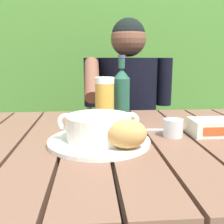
{
  "coord_description": "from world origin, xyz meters",
  "views": [
    {
      "loc": [
        -0.11,
        -0.78,
        1.02
      ],
      "look_at": [
        -0.05,
        0.06,
        0.85
      ],
      "focal_mm": 43.15,
      "sensor_mm": 36.0,
      "label": 1
    }
  ],
  "objects_px": {
    "water_glass_small": "(173,128)",
    "butter_tub": "(211,127)",
    "bread_roll": "(127,134)",
    "beer_bottle": "(122,93)",
    "person_eating": "(128,112)",
    "chair_near_diner": "(124,143)",
    "serving_plate": "(99,141)",
    "table_knife": "(145,130)",
    "beer_glass": "(105,100)",
    "soup_bowl": "(99,127)"
  },
  "relations": [
    {
      "from": "water_glass_small",
      "to": "butter_tub",
      "type": "xyz_separation_m",
      "value": [
        0.13,
        0.01,
        -0.0
      ]
    },
    {
      "from": "bread_roll",
      "to": "beer_bottle",
      "type": "bearing_deg",
      "value": 85.47
    },
    {
      "from": "person_eating",
      "to": "beer_bottle",
      "type": "bearing_deg",
      "value": -101.87
    },
    {
      "from": "chair_near_diner",
      "to": "water_glass_small",
      "type": "xyz_separation_m",
      "value": [
        0.05,
        -0.86,
        0.33
      ]
    },
    {
      "from": "serving_plate",
      "to": "table_knife",
      "type": "relative_size",
      "value": 1.96
    },
    {
      "from": "serving_plate",
      "to": "beer_glass",
      "type": "relative_size",
      "value": 1.73
    },
    {
      "from": "beer_glass",
      "to": "beer_bottle",
      "type": "bearing_deg",
      "value": 40.84
    },
    {
      "from": "person_eating",
      "to": "butter_tub",
      "type": "relative_size",
      "value": 9.76
    },
    {
      "from": "butter_tub",
      "to": "table_knife",
      "type": "xyz_separation_m",
      "value": [
        -0.2,
        0.06,
        -0.02
      ]
    },
    {
      "from": "person_eating",
      "to": "bread_roll",
      "type": "relative_size",
      "value": 11.44
    },
    {
      "from": "chair_near_diner",
      "to": "table_knife",
      "type": "height_order",
      "value": "chair_near_diner"
    },
    {
      "from": "soup_bowl",
      "to": "table_knife",
      "type": "bearing_deg",
      "value": 36.68
    },
    {
      "from": "water_glass_small",
      "to": "serving_plate",
      "type": "bearing_deg",
      "value": -168.25
    },
    {
      "from": "chair_near_diner",
      "to": "butter_tub",
      "type": "distance_m",
      "value": 0.92
    },
    {
      "from": "serving_plate",
      "to": "water_glass_small",
      "type": "relative_size",
      "value": 4.79
    },
    {
      "from": "person_eating",
      "to": "water_glass_small",
      "type": "height_order",
      "value": "person_eating"
    },
    {
      "from": "soup_bowl",
      "to": "water_glass_small",
      "type": "height_order",
      "value": "soup_bowl"
    },
    {
      "from": "soup_bowl",
      "to": "butter_tub",
      "type": "bearing_deg",
      "value": 9.11
    },
    {
      "from": "chair_near_diner",
      "to": "table_knife",
      "type": "relative_size",
      "value": 6.35
    },
    {
      "from": "soup_bowl",
      "to": "beer_glass",
      "type": "distance_m",
      "value": 0.25
    },
    {
      "from": "person_eating",
      "to": "bread_roll",
      "type": "xyz_separation_m",
      "value": [
        -0.11,
        -0.78,
        0.11
      ]
    },
    {
      "from": "chair_near_diner",
      "to": "bread_roll",
      "type": "distance_m",
      "value": 1.05
    },
    {
      "from": "serving_plate",
      "to": "bread_roll",
      "type": "xyz_separation_m",
      "value": [
        0.07,
        -0.08,
        0.04
      ]
    },
    {
      "from": "person_eating",
      "to": "beer_glass",
      "type": "bearing_deg",
      "value": -108.61
    },
    {
      "from": "beer_glass",
      "to": "table_knife",
      "type": "height_order",
      "value": "beer_glass"
    },
    {
      "from": "water_glass_small",
      "to": "beer_bottle",
      "type": "bearing_deg",
      "value": 116.51
    },
    {
      "from": "chair_near_diner",
      "to": "serving_plate",
      "type": "height_order",
      "value": "chair_near_diner"
    },
    {
      "from": "bread_roll",
      "to": "butter_tub",
      "type": "height_order",
      "value": "bread_roll"
    },
    {
      "from": "beer_bottle",
      "to": "beer_glass",
      "type": "bearing_deg",
      "value": -139.16
    },
    {
      "from": "beer_bottle",
      "to": "person_eating",
      "type": "bearing_deg",
      "value": 78.13
    },
    {
      "from": "serving_plate",
      "to": "butter_tub",
      "type": "height_order",
      "value": "butter_tub"
    },
    {
      "from": "chair_near_diner",
      "to": "serving_plate",
      "type": "distance_m",
      "value": 0.97
    },
    {
      "from": "serving_plate",
      "to": "beer_bottle",
      "type": "height_order",
      "value": "beer_bottle"
    },
    {
      "from": "beer_bottle",
      "to": "butter_tub",
      "type": "bearing_deg",
      "value": -44.68
    },
    {
      "from": "soup_bowl",
      "to": "serving_plate",
      "type": "bearing_deg",
      "value": 26.57
    },
    {
      "from": "person_eating",
      "to": "serving_plate",
      "type": "bearing_deg",
      "value": -104.55
    },
    {
      "from": "serving_plate",
      "to": "butter_tub",
      "type": "distance_m",
      "value": 0.36
    },
    {
      "from": "table_knife",
      "to": "beer_glass",
      "type": "bearing_deg",
      "value": 133.99
    },
    {
      "from": "bread_roll",
      "to": "beer_glass",
      "type": "xyz_separation_m",
      "value": [
        -0.04,
        0.33,
        0.04
      ]
    },
    {
      "from": "beer_glass",
      "to": "water_glass_small",
      "type": "bearing_deg",
      "value": -45.09
    },
    {
      "from": "beer_glass",
      "to": "butter_tub",
      "type": "bearing_deg",
      "value": -30.55
    },
    {
      "from": "person_eating",
      "to": "bread_roll",
      "type": "bearing_deg",
      "value": -98.24
    },
    {
      "from": "water_glass_small",
      "to": "table_knife",
      "type": "height_order",
      "value": "water_glass_small"
    },
    {
      "from": "serving_plate",
      "to": "water_glass_small",
      "type": "xyz_separation_m",
      "value": [
        0.23,
        0.05,
        0.02
      ]
    },
    {
      "from": "soup_bowl",
      "to": "beer_bottle",
      "type": "height_order",
      "value": "beer_bottle"
    },
    {
      "from": "beer_glass",
      "to": "butter_tub",
      "type": "relative_size",
      "value": 1.35
    },
    {
      "from": "person_eating",
      "to": "beer_bottle",
      "type": "relative_size",
      "value": 4.89
    },
    {
      "from": "butter_tub",
      "to": "water_glass_small",
      "type": "bearing_deg",
      "value": -175.83
    },
    {
      "from": "chair_near_diner",
      "to": "serving_plate",
      "type": "xyz_separation_m",
      "value": [
        -0.19,
        -0.9,
        0.31
      ]
    },
    {
      "from": "soup_bowl",
      "to": "beer_bottle",
      "type": "bearing_deg",
      "value": 72.14
    }
  ]
}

